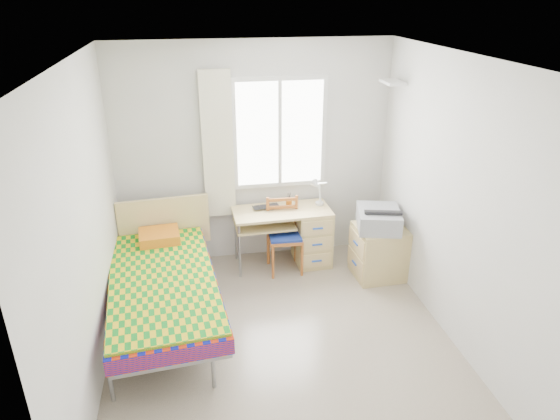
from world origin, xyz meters
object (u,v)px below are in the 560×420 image
object	(u,v)px
cabinet	(379,252)
printer	(378,218)
desk	(306,233)
bed	(163,281)
chair	(285,230)

from	to	relation	value
cabinet	printer	size ratio (longest dim) A/B	0.99
desk	printer	world-z (taller)	printer
bed	cabinet	bearing A→B (deg)	5.04
cabinet	printer	bearing A→B (deg)	161.50
chair	cabinet	size ratio (longest dim) A/B	1.44
chair	cabinet	world-z (taller)	chair
desk	chair	world-z (taller)	chair
bed	cabinet	world-z (taller)	bed
cabinet	printer	distance (m)	0.42
chair	printer	xyz separation A→B (m)	(1.00, -0.36, 0.23)
desk	cabinet	bearing A→B (deg)	-33.26
cabinet	printer	xyz separation A→B (m)	(-0.04, 0.01, 0.42)
desk	cabinet	distance (m)	0.89
desk	printer	xyz separation A→B (m)	(0.72, -0.46, 0.34)
chair	cabinet	distance (m)	1.12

